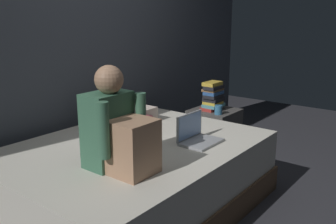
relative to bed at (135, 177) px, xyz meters
The scene contains 10 objects.
ground_plane 0.45m from the bed, 56.31° to the right, with size 8.00×8.00×0.00m, color #2D2D33.
wall_back 1.43m from the bed, 77.47° to the left, with size 5.60×0.10×2.70m, color #424751.
bed is the anchor object (origin of this frame).
nightstand 1.30m from the bed, ahead, with size 0.44×0.46×0.52m.
person_sitting 0.69m from the bed, 148.92° to the right, with size 0.39×0.44×0.65m.
laptop 0.58m from the bed, 46.94° to the right, with size 0.32×0.23×0.22m.
pillow 0.65m from the bed, 53.55° to the left, with size 0.56×0.36×0.13m, color beige.
book_stack 1.35m from the bed, ahead, with size 0.23×0.17×0.29m.
mug 1.21m from the bed, ahead, with size 0.08×0.08×0.09m, color teal.
clothes_pile 0.53m from the bed, 32.16° to the left, with size 0.32×0.24×0.12m.
Camera 1 is at (-2.14, -1.55, 1.48)m, focal length 39.83 mm.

